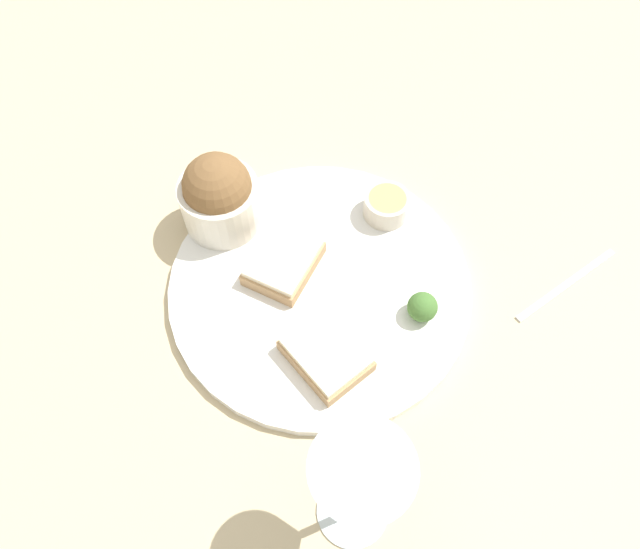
% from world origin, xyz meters
% --- Properties ---
extents(ground_plane, '(4.00, 4.00, 0.00)m').
position_xyz_m(ground_plane, '(0.00, 0.00, 0.00)').
color(ground_plane, '#C6B289').
extents(dinner_plate, '(0.36, 0.36, 0.01)m').
position_xyz_m(dinner_plate, '(0.00, 0.00, 0.01)').
color(dinner_plate, white).
rests_on(dinner_plate, ground_plane).
extents(salad_bowl, '(0.10, 0.10, 0.10)m').
position_xyz_m(salad_bowl, '(0.10, 0.11, 0.06)').
color(salad_bowl, silver).
rests_on(salad_bowl, dinner_plate).
extents(sauce_ramekin, '(0.06, 0.06, 0.03)m').
position_xyz_m(sauce_ramekin, '(0.10, -0.09, 0.03)').
color(sauce_ramekin, beige).
rests_on(sauce_ramekin, dinner_plate).
extents(cheese_toast_near, '(0.11, 0.10, 0.03)m').
position_xyz_m(cheese_toast_near, '(0.02, 0.04, 0.03)').
color(cheese_toast_near, tan).
rests_on(cheese_toast_near, dinner_plate).
extents(cheese_toast_far, '(0.11, 0.11, 0.03)m').
position_xyz_m(cheese_toast_far, '(-0.10, 0.00, 0.03)').
color(cheese_toast_far, tan).
rests_on(cheese_toast_far, dinner_plate).
extents(wine_glass, '(0.08, 0.08, 0.18)m').
position_xyz_m(wine_glass, '(-0.25, -0.01, 0.13)').
color(wine_glass, silver).
rests_on(wine_glass, ground_plane).
extents(garnish, '(0.03, 0.03, 0.03)m').
position_xyz_m(garnish, '(-0.05, -0.11, 0.03)').
color(garnish, '#477533').
rests_on(garnish, dinner_plate).
extents(fork, '(0.09, 0.14, 0.01)m').
position_xyz_m(fork, '(-0.01, -0.29, 0.00)').
color(fork, silver).
rests_on(fork, ground_plane).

